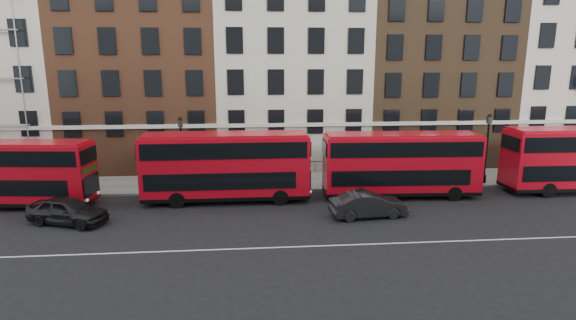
{
  "coord_description": "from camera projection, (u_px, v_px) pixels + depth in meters",
  "views": [
    {
      "loc": [
        -3.83,
        -23.26,
        9.26
      ],
      "look_at": [
        -1.34,
        5.0,
        3.0
      ],
      "focal_mm": 28.0,
      "sensor_mm": 36.0,
      "label": 1
    }
  ],
  "objects": [
    {
      "name": "building_terrace",
      "position": [
        287.0,
        50.0,
        40.11
      ],
      "size": [
        64.0,
        11.95,
        22.0
      ],
      "color": "#B7AD9E",
      "rests_on": "ground"
    },
    {
      "name": "bus_c",
      "position": [
        400.0,
        163.0,
        30.88
      ],
      "size": [
        10.74,
        3.0,
        4.47
      ],
      "rotation": [
        0.0,
        0.0,
        -0.04
      ],
      "color": "#B80918",
      "rests_on": "ground"
    },
    {
      "name": "car_rear",
      "position": [
        67.0,
        210.0,
        26.0
      ],
      "size": [
        5.04,
        3.33,
        1.59
      ],
      "primitive_type": "imported",
      "rotation": [
        0.0,
        0.0,
        1.23
      ],
      "color": "black",
      "rests_on": "ground"
    },
    {
      "name": "ground",
      "position": [
        320.0,
        231.0,
        24.95
      ],
      "size": [
        120.0,
        120.0,
        0.0
      ],
      "primitive_type": "plane",
      "color": "black",
      "rests_on": "ground"
    },
    {
      "name": "lamp_post_left",
      "position": [
        182.0,
        150.0,
        32.01
      ],
      "size": [
        0.44,
        0.44,
        5.33
      ],
      "color": "black",
      "rests_on": "pavement"
    },
    {
      "name": "road_centre_line",
      "position": [
        326.0,
        246.0,
        23.01
      ],
      "size": [
        70.0,
        0.12,
        0.01
      ],
      "primitive_type": "cube",
      "color": "white",
      "rests_on": "ground"
    },
    {
      "name": "lamp_post_right",
      "position": [
        487.0,
        145.0,
        33.75
      ],
      "size": [
        0.44,
        0.44,
        5.33
      ],
      "color": "black",
      "rests_on": "pavement"
    },
    {
      "name": "bus_a",
      "position": [
        10.0,
        172.0,
        28.71
      ],
      "size": [
        10.44,
        3.53,
        4.3
      ],
      "rotation": [
        0.0,
        0.0,
        -0.11
      ],
      "color": "#B80918",
      "rests_on": "ground"
    },
    {
      "name": "kerb",
      "position": [
        303.0,
        190.0,
        32.72
      ],
      "size": [
        80.0,
        0.3,
        0.16
      ],
      "primitive_type": "cube",
      "color": "gray",
      "rests_on": "ground"
    },
    {
      "name": "bus_b",
      "position": [
        226.0,
        165.0,
        29.84
      ],
      "size": [
        11.04,
        2.7,
        4.63
      ],
      "rotation": [
        0.0,
        0.0,
        -0.0
      ],
      "color": "#B80918",
      "rests_on": "ground"
    },
    {
      "name": "iron_railings",
      "position": [
        296.0,
        167.0,
        37.17
      ],
      "size": [
        6.6,
        0.06,
        1.0
      ],
      "primitive_type": null,
      "color": "black",
      "rests_on": "pavement"
    },
    {
      "name": "car_front",
      "position": [
        368.0,
        205.0,
        27.16
      ],
      "size": [
        4.77,
        2.1,
        1.52
      ],
      "primitive_type": "imported",
      "rotation": [
        0.0,
        0.0,
        1.68
      ],
      "color": "#242427",
      "rests_on": "ground"
    },
    {
      "name": "pavement",
      "position": [
        299.0,
        181.0,
        35.15
      ],
      "size": [
        80.0,
        5.0,
        0.15
      ],
      "primitive_type": "cube",
      "color": "gray",
      "rests_on": "ground"
    }
  ]
}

